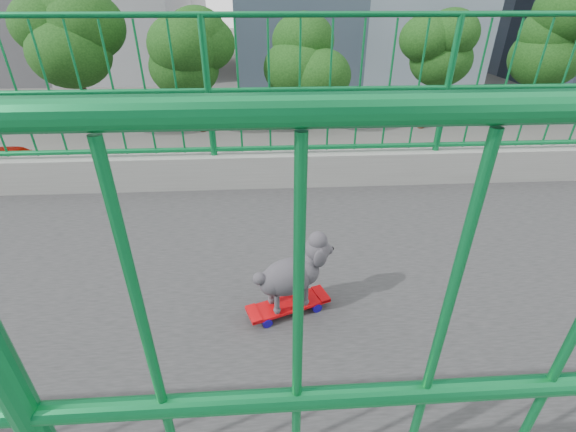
# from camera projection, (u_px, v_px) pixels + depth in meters

# --- Properties ---
(road) EXTENTS (18.00, 90.00, 0.02)m
(road) POSITION_uv_depth(u_px,v_px,m) (257.00, 217.00, 17.08)
(road) COLOR black
(road) RESTS_ON ground
(railing) EXTENTS (3.00, 24.00, 1.42)m
(railing) POSITION_uv_depth(u_px,v_px,m) (190.00, 255.00, 2.24)
(railing) COLOR gray
(railing) RESTS_ON footbridge
(street_trees) EXTENTS (5.30, 60.40, 7.26)m
(street_trees) POSITION_uv_depth(u_px,v_px,m) (272.00, 61.00, 26.09)
(street_trees) COLOR black
(street_trees) RESTS_ON ground
(skateboard) EXTENTS (0.28, 0.47, 0.06)m
(skateboard) POSITION_uv_depth(u_px,v_px,m) (288.00, 305.00, 2.11)
(skateboard) COLOR red
(skateboard) RESTS_ON footbridge
(poodle) EXTENTS (0.28, 0.43, 0.38)m
(poodle) POSITION_uv_depth(u_px,v_px,m) (293.00, 273.00, 2.01)
(poodle) COLOR #343137
(poodle) RESTS_ON skateboard
(car_0) EXTENTS (1.84, 4.58, 1.56)m
(car_0) POSITION_uv_depth(u_px,v_px,m) (507.00, 308.00, 11.01)
(car_0) COLOR #BA1507
(car_0) RESTS_ON ground
(car_1) EXTENTS (1.38, 3.96, 1.31)m
(car_1) POSITION_uv_depth(u_px,v_px,m) (488.00, 247.00, 13.91)
(car_1) COLOR #BA1507
(car_1) RESTS_ON ground
(car_2) EXTENTS (2.38, 5.15, 1.43)m
(car_2) POSITION_uv_depth(u_px,v_px,m) (424.00, 205.00, 16.59)
(car_2) COLOR black
(car_2) RESTS_ON ground
(car_3) EXTENTS (1.92, 4.72, 1.37)m
(car_3) POSITION_uv_depth(u_px,v_px,m) (241.00, 179.00, 18.96)
(car_3) COLOR black
(car_3) RESTS_ON ground
(car_4) EXTENTS (1.76, 4.38, 1.49)m
(car_4) POSITION_uv_depth(u_px,v_px,m) (15.00, 160.00, 21.04)
(car_4) COLOR #BA1507
(car_4) RESTS_ON ground
(car_6) EXTENTS (2.47, 5.36, 1.49)m
(car_6) POSITION_uv_depth(u_px,v_px,m) (514.00, 244.00, 13.91)
(car_6) COLOR black
(car_6) RESTS_ON ground
(car_7) EXTENTS (2.19, 5.38, 1.56)m
(car_7) POSITION_uv_depth(u_px,v_px,m) (338.00, 206.00, 16.36)
(car_7) COLOR #BA1507
(car_7) RESTS_ON ground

